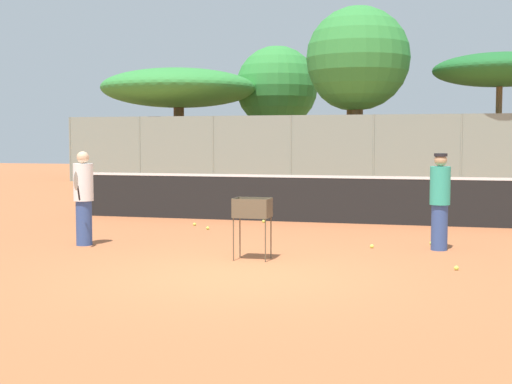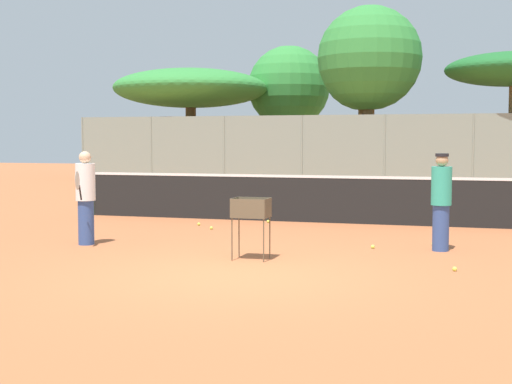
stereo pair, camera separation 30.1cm
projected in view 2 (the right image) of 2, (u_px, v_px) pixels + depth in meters
name	position (u px, v px, depth m)	size (l,w,h in m)	color
ground_plane	(233.00, 275.00, 9.84)	(80.00, 80.00, 0.00)	#B26038
tennis_net	(323.00, 198.00, 16.02)	(11.70, 0.10, 1.07)	#26592D
back_fence	(385.00, 151.00, 28.18)	(26.93, 0.08, 2.86)	gray
tree_1	(365.00, 67.00, 30.74)	(3.88, 3.88, 7.00)	brown
tree_2	(289.00, 88.00, 34.92)	(4.01, 4.01, 6.45)	brown
tree_3	(191.00, 89.00, 33.53)	(7.24, 7.24, 5.18)	brown
tree_5	(369.00, 59.00, 29.80)	(4.35, 4.35, 7.45)	brown
player_white_outfit	(441.00, 200.00, 11.96)	(0.34, 0.89, 1.64)	#334C8C
player_red_cap	(86.00, 197.00, 12.66)	(0.38, 0.88, 1.67)	#334C8C
ball_cart	(250.00, 213.00, 11.08)	(0.56, 0.41, 0.97)	brown
tennis_ball_1	(268.00, 221.00, 16.05)	(0.07, 0.07, 0.07)	#D1E54C
tennis_ball_2	(442.00, 227.00, 14.94)	(0.07, 0.07, 0.07)	#D1E54C
tennis_ball_3	(199.00, 224.00, 15.54)	(0.07, 0.07, 0.07)	#D1E54C
tennis_ball_4	(373.00, 247.00, 12.25)	(0.07, 0.07, 0.07)	#D1E54C
tennis_ball_5	(211.00, 228.00, 14.85)	(0.07, 0.07, 0.07)	#D1E54C
tennis_ball_6	(455.00, 269.00, 10.15)	(0.07, 0.07, 0.07)	#D1E54C
tennis_ball_8	(433.00, 244.00, 12.58)	(0.07, 0.07, 0.07)	#D1E54C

